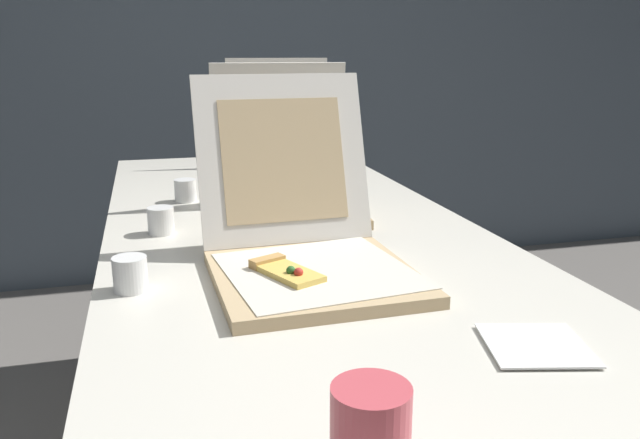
% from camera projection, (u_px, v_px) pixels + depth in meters
% --- Properties ---
extents(wall_back, '(10.00, 0.10, 2.60)m').
position_uv_depth(wall_back, '(206.00, 18.00, 3.13)').
color(wall_back, '#4C5660').
rests_on(wall_back, ground).
extents(table, '(0.85, 2.11, 0.76)m').
position_uv_depth(table, '(294.00, 249.00, 1.50)').
color(table, silver).
rests_on(table, ground).
extents(pizza_box_front, '(0.36, 0.47, 0.35)m').
position_uv_depth(pizza_box_front, '(306.00, 248.00, 1.17)').
color(pizza_box_front, tan).
rests_on(pizza_box_front, table).
extents(pizza_box_middle, '(0.37, 0.37, 0.37)m').
position_uv_depth(pizza_box_middle, '(285.00, 192.00, 1.62)').
color(pizza_box_middle, tan).
rests_on(pizza_box_middle, table).
extents(pizza_box_back, '(0.40, 0.42, 0.37)m').
position_uv_depth(pizza_box_back, '(281.00, 157.00, 2.12)').
color(pizza_box_back, tan).
rests_on(pizza_box_back, table).
extents(cup_white_mid, '(0.06, 0.06, 0.06)m').
position_uv_depth(cup_white_mid, '(161.00, 221.00, 1.43)').
color(cup_white_mid, white).
rests_on(cup_white_mid, table).
extents(cup_white_near_left, '(0.06, 0.06, 0.06)m').
position_uv_depth(cup_white_near_left, '(130.00, 274.00, 1.10)').
color(cup_white_near_left, white).
rests_on(cup_white_near_left, table).
extents(cup_white_far, '(0.06, 0.06, 0.06)m').
position_uv_depth(cup_white_far, '(185.00, 190.00, 1.73)').
color(cup_white_far, white).
rests_on(cup_white_far, table).
extents(cup_printed_front, '(0.08, 0.08, 0.10)m').
position_uv_depth(cup_printed_front, '(370.00, 433.00, 0.61)').
color(cup_printed_front, '#D14C56').
rests_on(cup_printed_front, table).
extents(napkin_pile, '(0.17, 0.17, 0.01)m').
position_uv_depth(napkin_pile, '(534.00, 345.00, 0.90)').
color(napkin_pile, white).
rests_on(napkin_pile, table).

